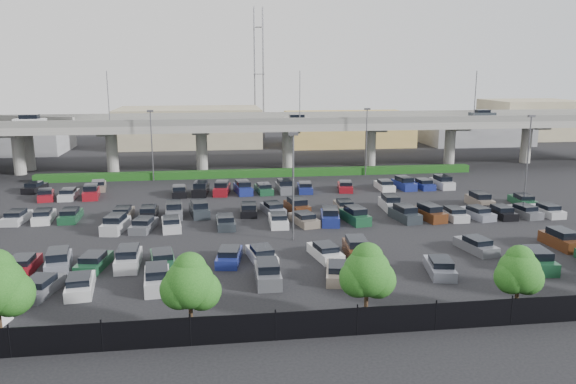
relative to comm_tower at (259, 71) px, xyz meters
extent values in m
plane|color=black|center=(-4.00, -74.00, -15.61)|extent=(280.00, 280.00, 0.00)
cube|color=gray|center=(-4.00, -42.00, -8.36)|extent=(150.00, 13.00, 1.10)
cube|color=slate|center=(-4.00, -48.25, -7.31)|extent=(150.00, 0.50, 1.00)
cube|color=slate|center=(-4.00, -35.75, -7.31)|extent=(150.00, 0.50, 1.00)
cylinder|color=gray|center=(-41.00, -42.00, -12.26)|extent=(1.80, 1.80, 6.70)
cube|color=slate|center=(-41.00, -42.00, -9.11)|extent=(2.60, 9.75, 0.50)
cylinder|color=gray|center=(-27.00, -42.00, -12.26)|extent=(1.80, 1.80, 6.70)
cube|color=slate|center=(-27.00, -42.00, -9.11)|extent=(2.60, 9.75, 0.50)
cylinder|color=gray|center=(-13.00, -42.00, -12.26)|extent=(1.80, 1.80, 6.70)
cube|color=slate|center=(-13.00, -42.00, -9.11)|extent=(2.60, 9.75, 0.50)
cylinder|color=gray|center=(1.00, -42.00, -12.26)|extent=(1.80, 1.80, 6.70)
cube|color=slate|center=(1.00, -42.00, -9.11)|extent=(2.60, 9.75, 0.50)
cylinder|color=gray|center=(15.00, -42.00, -12.26)|extent=(1.80, 1.80, 6.70)
cube|color=slate|center=(15.00, -42.00, -9.11)|extent=(2.60, 9.75, 0.50)
cylinder|color=gray|center=(29.00, -42.00, -12.26)|extent=(1.80, 1.80, 6.70)
cube|color=slate|center=(29.00, -42.00, -9.11)|extent=(2.60, 9.75, 0.50)
cylinder|color=gray|center=(43.00, -42.00, -12.26)|extent=(1.80, 1.80, 6.70)
cube|color=slate|center=(43.00, -42.00, -9.11)|extent=(2.60, 9.75, 0.50)
cube|color=white|center=(-38.00, -45.00, -7.29)|extent=(4.40, 1.82, 1.05)
cube|color=black|center=(-38.00, -45.00, -6.47)|extent=(2.60, 1.60, 0.65)
cube|color=slate|center=(2.00, -45.00, -7.40)|extent=(4.40, 1.82, 0.82)
cube|color=black|center=(2.00, -45.00, -6.77)|extent=(2.30, 1.60, 0.50)
cube|color=#292F35|center=(36.00, -39.00, -7.40)|extent=(4.40, 1.82, 0.82)
cube|color=black|center=(36.00, -39.00, -6.77)|extent=(2.30, 1.60, 0.50)
cylinder|color=#4B4B50|center=(-26.00, -48.10, -3.81)|extent=(0.14, 0.14, 8.00)
cylinder|color=#4B4B50|center=(2.00, -48.10, -3.81)|extent=(0.14, 0.14, 8.00)
cylinder|color=#4B4B50|center=(30.00, -48.10, -3.81)|extent=(0.14, 0.14, 8.00)
cylinder|color=gray|center=(-40.59, -38.18, -12.26)|extent=(1.60, 1.60, 6.70)
cube|color=#183F12|center=(-4.00, -49.00, -15.06)|extent=(66.00, 1.60, 1.10)
cube|color=black|center=(-4.00, -102.00, -14.71)|extent=(70.00, 0.06, 1.80)
cylinder|color=black|center=(-23.00, -102.00, -14.61)|extent=(0.10, 0.10, 2.00)
cylinder|color=black|center=(-18.00, -102.00, -14.61)|extent=(0.10, 0.10, 2.00)
cylinder|color=black|center=(-13.00, -102.00, -14.61)|extent=(0.10, 0.10, 2.00)
cylinder|color=black|center=(-8.00, -102.00, -14.61)|extent=(0.10, 0.10, 2.00)
cylinder|color=black|center=(-3.00, -102.00, -14.61)|extent=(0.10, 0.10, 2.00)
cylinder|color=black|center=(2.00, -102.00, -14.61)|extent=(0.10, 0.10, 2.00)
cylinder|color=black|center=(7.00, -102.00, -14.61)|extent=(0.10, 0.10, 2.00)
cylinder|color=#332316|center=(-24.00, -100.45, -14.52)|extent=(0.26, 0.26, 2.18)
sphere|color=#184913|center=(-23.21, -100.35, -12.46)|extent=(2.67, 2.67, 2.67)
cylinder|color=#332316|center=(-13.00, -100.67, -14.63)|extent=(0.26, 0.26, 1.96)
sphere|color=#184913|center=(-13.00, -100.67, -12.24)|extent=(3.04, 3.04, 3.04)
sphere|color=#184913|center=(-12.29, -100.57, -12.79)|extent=(2.39, 2.39, 2.39)
sphere|color=#184913|center=(-13.60, -100.75, -12.57)|extent=(2.39, 2.39, 2.39)
sphere|color=#184913|center=(-12.96, -100.55, -11.37)|extent=(2.06, 2.06, 2.06)
cylinder|color=#332316|center=(-2.00, -100.39, -14.63)|extent=(0.26, 0.26, 1.97)
sphere|color=#184913|center=(-2.00, -100.39, -12.22)|extent=(3.07, 3.07, 3.07)
sphere|color=#184913|center=(-1.29, -100.29, -12.76)|extent=(2.41, 2.41, 2.41)
sphere|color=#184913|center=(-2.60, -100.47, -12.55)|extent=(2.41, 2.41, 2.41)
sphere|color=#184913|center=(-1.96, -100.27, -11.34)|extent=(2.08, 2.08, 2.08)
cylinder|color=#332316|center=(8.00, -100.82, -14.71)|extent=(0.26, 0.26, 1.80)
sphere|color=#184913|center=(8.00, -100.82, -12.52)|extent=(2.79, 2.79, 2.79)
sphere|color=#184913|center=(8.65, -100.72, -13.02)|extent=(2.19, 2.19, 2.19)
sphere|color=#184913|center=(7.45, -100.90, -12.82)|extent=(2.19, 2.19, 2.19)
sphere|color=#184913|center=(8.04, -100.70, -11.72)|extent=(1.89, 1.89, 1.89)
cube|color=#5C5E65|center=(-24.00, -92.50, -15.20)|extent=(2.76, 4.70, 0.82)
cube|color=black|center=(-24.00, -92.69, -14.57)|extent=(2.08, 2.60, 0.50)
cube|color=white|center=(-21.25, -92.50, -15.20)|extent=(2.32, 4.58, 0.82)
cube|color=black|center=(-21.25, -92.70, -14.57)|extent=(1.86, 2.47, 0.50)
cube|color=silver|center=(-15.75, -92.50, -15.09)|extent=(2.23, 4.55, 1.05)
cube|color=black|center=(-15.75, -92.50, -14.27)|extent=(1.84, 2.74, 0.65)
cube|color=#5C5E65|center=(-7.50, -92.50, -15.09)|extent=(1.89, 4.43, 1.05)
cube|color=black|center=(-7.50, -92.50, -14.27)|extent=(1.64, 2.63, 0.65)
cube|color=slate|center=(-2.00, -92.50, -15.20)|extent=(2.72, 4.69, 0.82)
cube|color=black|center=(-2.00, -92.70, -14.57)|extent=(2.06, 2.59, 0.50)
cube|color=slate|center=(6.25, -92.50, -15.20)|extent=(2.61, 4.66, 0.82)
cube|color=black|center=(6.25, -92.70, -14.57)|extent=(2.00, 2.56, 0.50)
cube|color=#1B4C2E|center=(14.50, -92.50, -15.09)|extent=(2.24, 4.56, 1.05)
cube|color=black|center=(14.50, -92.50, -14.27)|extent=(1.85, 2.75, 0.65)
cube|color=maroon|center=(-26.75, -87.50, -15.20)|extent=(1.88, 4.43, 0.82)
cube|color=black|center=(-26.75, -87.70, -14.57)|extent=(1.64, 2.32, 0.50)
cube|color=slate|center=(-24.00, -87.50, -15.09)|extent=(2.50, 4.64, 1.05)
cube|color=black|center=(-24.00, -87.50, -14.27)|extent=(2.00, 2.82, 0.65)
cube|color=#1B4C2E|center=(-21.25, -87.50, -15.20)|extent=(2.50, 4.63, 0.82)
cube|color=black|center=(-21.25, -87.70, -14.57)|extent=(1.95, 2.53, 0.50)
cube|color=silver|center=(-18.50, -87.50, -15.09)|extent=(1.87, 4.42, 1.05)
cube|color=black|center=(-18.50, -87.50, -14.27)|extent=(1.63, 2.62, 0.65)
cube|color=#1B4C2E|center=(-15.75, -87.50, -15.20)|extent=(2.46, 4.62, 0.82)
cube|color=black|center=(-15.75, -87.70, -14.57)|extent=(1.93, 2.51, 0.50)
cube|color=navy|center=(-10.25, -87.50, -15.20)|extent=(2.49, 4.63, 0.82)
cube|color=black|center=(-10.25, -87.70, -14.57)|extent=(1.95, 2.52, 0.50)
cube|color=white|center=(-7.50, -87.50, -15.20)|extent=(2.52, 4.64, 0.82)
cube|color=black|center=(-7.50, -87.70, -14.57)|extent=(1.96, 2.53, 0.50)
cube|color=white|center=(-2.00, -87.50, -15.20)|extent=(2.58, 4.66, 0.82)
cube|color=black|center=(-2.00, -87.70, -14.57)|extent=(1.99, 2.55, 0.50)
cube|color=#532B16|center=(0.75, -87.50, -15.09)|extent=(2.16, 4.53, 1.05)
cube|color=black|center=(0.75, -87.50, -14.27)|extent=(1.80, 2.72, 0.65)
cube|color=#5C5E65|center=(11.75, -87.50, -15.20)|extent=(2.56, 4.65, 0.82)
cube|color=black|center=(11.75, -87.70, -14.57)|extent=(1.98, 2.54, 0.50)
cube|color=#532B16|center=(20.00, -87.50, -15.09)|extent=(2.03, 4.48, 1.05)
cube|color=black|center=(20.00, -87.50, -14.27)|extent=(1.73, 2.68, 0.65)
cube|color=silver|center=(-21.25, -76.50, -15.09)|extent=(2.53, 4.64, 1.05)
cube|color=black|center=(-21.25, -76.50, -14.27)|extent=(2.01, 2.83, 0.65)
cube|color=#5C5E65|center=(-18.50, -76.50, -15.20)|extent=(2.61, 4.66, 0.82)
cube|color=black|center=(-18.50, -76.70, -14.57)|extent=(2.00, 2.56, 0.50)
cube|color=silver|center=(-15.75, -76.50, -15.20)|extent=(2.28, 4.57, 0.82)
cube|color=black|center=(-15.75, -76.70, -14.57)|extent=(1.84, 2.46, 0.50)
cube|color=#292F35|center=(-10.25, -76.50, -15.20)|extent=(1.96, 4.46, 0.82)
cube|color=black|center=(-10.25, -76.70, -14.57)|extent=(1.68, 2.35, 0.50)
cube|color=white|center=(-4.75, -76.50, -15.20)|extent=(1.96, 4.45, 0.82)
cube|color=black|center=(-4.75, -76.70, -14.57)|extent=(1.67, 2.35, 0.50)
cube|color=slate|center=(-2.00, -76.50, -15.20)|extent=(2.81, 4.71, 0.82)
cube|color=black|center=(-2.00, -76.69, -14.57)|extent=(2.10, 2.61, 0.50)
cube|color=navy|center=(0.75, -76.50, -15.09)|extent=(2.48, 4.63, 1.05)
cube|color=black|center=(0.75, -76.50, -14.27)|extent=(1.98, 2.82, 0.65)
cube|color=#1B4C2E|center=(3.50, -76.50, -15.09)|extent=(2.57, 4.65, 1.05)
cube|color=black|center=(3.50, -76.50, -14.27)|extent=(2.03, 2.84, 0.65)
cube|color=#292F35|center=(9.00, -76.50, -15.09)|extent=(2.50, 4.64, 1.05)
cube|color=black|center=(9.00, -76.50, -14.27)|extent=(2.00, 2.82, 0.65)
cube|color=#532B16|center=(11.75, -76.50, -15.09)|extent=(2.65, 4.67, 1.05)
cube|color=black|center=(11.75, -76.50, -14.27)|extent=(2.08, 2.86, 0.65)
cube|color=silver|center=(14.50, -76.50, -15.20)|extent=(1.85, 4.41, 0.82)
cube|color=black|center=(14.50, -76.70, -14.57)|extent=(1.62, 2.31, 0.50)
cube|color=slate|center=(17.25, -76.50, -15.20)|extent=(2.59, 4.66, 0.82)
cube|color=black|center=(17.25, -76.70, -14.57)|extent=(2.00, 2.55, 0.50)
cube|color=black|center=(20.00, -76.50, -15.20)|extent=(1.91, 4.44, 0.82)
cube|color=black|center=(20.00, -76.70, -14.57)|extent=(1.65, 2.33, 0.50)
cube|color=#5C5E65|center=(22.75, -76.50, -15.20)|extent=(2.39, 4.60, 0.82)
cube|color=black|center=(22.75, -76.70, -14.57)|extent=(1.89, 2.49, 0.50)
cube|color=silver|center=(25.50, -76.50, -15.20)|extent=(2.03, 4.48, 0.82)
cube|color=black|center=(25.50, -76.70, -14.57)|extent=(1.71, 2.37, 0.50)
cube|color=silver|center=(-32.25, -71.50, -15.20)|extent=(2.09, 4.50, 0.82)
cube|color=black|center=(-32.25, -71.70, -14.57)|extent=(1.74, 2.40, 0.50)
cube|color=white|center=(-29.50, -71.50, -15.20)|extent=(2.21, 4.55, 0.82)
cube|color=black|center=(-29.50, -71.70, -14.57)|extent=(1.80, 2.44, 0.50)
cube|color=#1B4C2E|center=(-26.75, -71.50, -15.20)|extent=(1.88, 4.42, 0.82)
cube|color=black|center=(-26.75, -71.70, -14.57)|extent=(1.63, 2.32, 0.50)
cube|color=slate|center=(-21.25, -71.50, -15.20)|extent=(1.99, 4.47, 0.82)
cube|color=black|center=(-21.25, -71.70, -14.57)|extent=(1.69, 2.36, 0.50)
cube|color=black|center=(-18.50, -71.50, -15.20)|extent=(1.86, 4.42, 0.82)
cube|color=black|center=(-18.50, -71.70, -14.57)|extent=(1.62, 2.32, 0.50)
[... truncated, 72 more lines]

